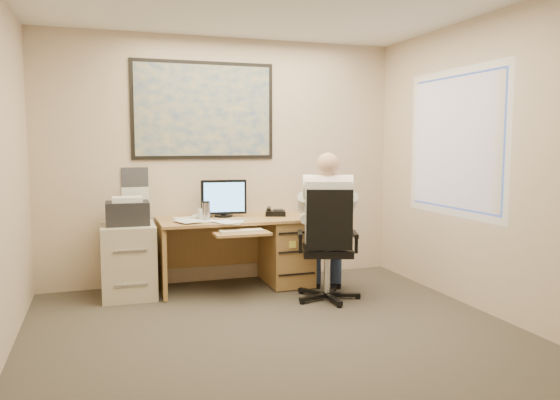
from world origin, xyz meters
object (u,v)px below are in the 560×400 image
object	(u,v)px
filing_cabinet	(129,254)
office_chair	(331,268)
person	(326,226)
desk	(264,244)

from	to	relation	value
filing_cabinet	office_chair	distance (m)	2.04
office_chair	person	xyz separation A→B (m)	(-0.02, 0.08, 0.40)
desk	filing_cabinet	world-z (taller)	desk
filing_cabinet	person	size ratio (longest dim) A/B	0.70
office_chair	person	world-z (taller)	person
desk	person	distance (m)	0.88
desk	filing_cabinet	bearing A→B (deg)	-179.63
office_chair	person	bearing A→B (deg)	120.76
desk	filing_cabinet	size ratio (longest dim) A/B	1.58
desk	office_chair	world-z (taller)	desk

